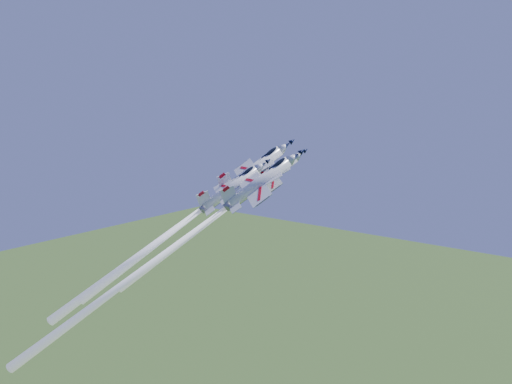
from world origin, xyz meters
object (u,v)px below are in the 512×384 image
Objects in this scene: jet_lead at (217,216)px; jet_slot at (180,227)px; jet_left at (177,227)px; jet_right at (162,255)px.

jet_slot is at bearing -95.20° from jet_lead.
jet_slot is at bearing -1.00° from jet_left.
jet_lead is at bearing 84.80° from jet_slot.
jet_left is 4.38m from jet_slot.
jet_left is at bearing 179.00° from jet_slot.
jet_slot is (-1.34, 6.14, 4.22)m from jet_right.
jet_left is 0.90× the size of jet_right.
jet_lead is 7.77m from jet_slot.
jet_slot is (3.40, -2.56, 1.03)m from jet_left.
jet_lead is at bearing 108.90° from jet_right.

